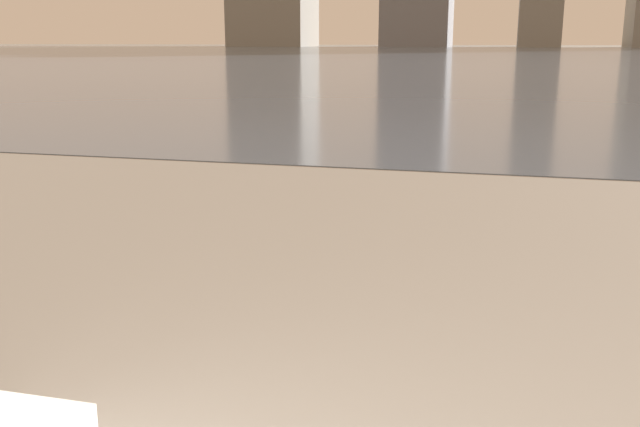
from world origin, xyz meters
The scene contains 1 object.
harbor_water centered at (0.00, 62.00, 0.01)m, with size 180.00×110.00×0.01m.
Camera 1 is at (0.66, 0.14, 1.26)m, focal length 40.00 mm.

